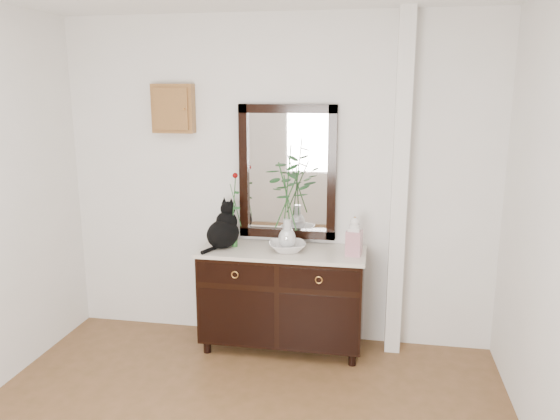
% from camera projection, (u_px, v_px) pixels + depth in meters
% --- Properties ---
extents(wall_back, '(3.60, 0.04, 2.70)m').
position_uv_depth(wall_back, '(276.00, 183.00, 4.51)').
color(wall_back, white).
rests_on(wall_back, ground).
extents(pilaster, '(0.12, 0.20, 2.70)m').
position_uv_depth(pilaster, '(399.00, 188.00, 4.26)').
color(pilaster, white).
rests_on(pilaster, ground).
extents(sideboard, '(1.33, 0.52, 0.82)m').
position_uv_depth(sideboard, '(282.00, 294.00, 4.45)').
color(sideboard, black).
rests_on(sideboard, ground).
extents(wall_mirror, '(0.80, 0.06, 1.10)m').
position_uv_depth(wall_mirror, '(287.00, 173.00, 4.46)').
color(wall_mirror, black).
rests_on(wall_mirror, wall_back).
extents(key_cabinet, '(0.35, 0.10, 0.40)m').
position_uv_depth(key_cabinet, '(173.00, 109.00, 4.49)').
color(key_cabinet, brown).
rests_on(key_cabinet, wall_back).
extents(cat, '(0.37, 0.40, 0.38)m').
position_uv_depth(cat, '(223.00, 225.00, 4.39)').
color(cat, black).
rests_on(cat, sideboard).
extents(lotus_bowl, '(0.36, 0.36, 0.07)m').
position_uv_depth(lotus_bowl, '(287.00, 247.00, 4.33)').
color(lotus_bowl, silver).
rests_on(lotus_bowl, sideboard).
extents(vase_branches, '(0.45, 0.45, 0.84)m').
position_uv_depth(vase_branches, '(287.00, 197.00, 4.24)').
color(vase_branches, silver).
rests_on(vase_branches, lotus_bowl).
extents(bud_vase_rose, '(0.08, 0.08, 0.62)m').
position_uv_depth(bud_vase_rose, '(234.00, 209.00, 4.39)').
color(bud_vase_rose, '#285C27').
rests_on(bud_vase_rose, sideboard).
extents(ginger_jar, '(0.13, 0.13, 0.31)m').
position_uv_depth(ginger_jar, '(354.00, 236.00, 4.20)').
color(ginger_jar, silver).
rests_on(ginger_jar, sideboard).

